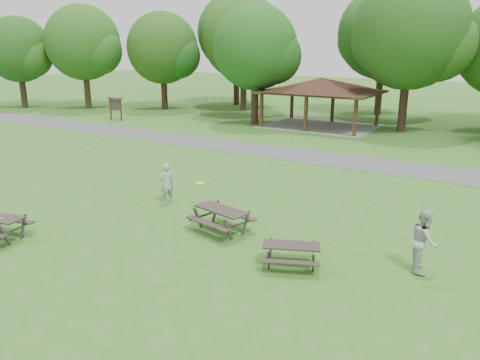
# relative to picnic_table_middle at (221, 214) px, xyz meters

# --- Properties ---
(ground) EXTENTS (160.00, 160.00, 0.00)m
(ground) POSITION_rel_picnic_table_middle_xyz_m (-1.43, -2.10, -0.62)
(ground) COLOR #2F621C
(ground) RESTS_ON ground
(asphalt_path) EXTENTS (120.00, 3.20, 0.02)m
(asphalt_path) POSITION_rel_picnic_table_middle_xyz_m (-1.43, 11.90, -0.61)
(asphalt_path) COLOR #48494B
(asphalt_path) RESTS_ON ground
(pavilion) EXTENTS (8.60, 7.01, 3.76)m
(pavilion) POSITION_rel_picnic_table_middle_xyz_m (-5.43, 21.90, 2.44)
(pavilion) COLOR #3D2716
(pavilion) RESTS_ON ground
(notice_board) EXTENTS (1.60, 0.30, 1.88)m
(notice_board) POSITION_rel_picnic_table_middle_xyz_m (-21.43, 15.90, 0.69)
(notice_board) COLOR #332112
(notice_board) RESTS_ON ground
(tree_row_a) EXTENTS (7.56, 7.20, 9.97)m
(tree_row_a) POSITION_rel_picnic_table_middle_xyz_m (-29.34, 19.93, 5.53)
(tree_row_a) COLOR #302215
(tree_row_a) RESTS_ON ground
(tree_row_b) EXTENTS (7.14, 6.80, 9.28)m
(tree_row_b) POSITION_rel_picnic_table_middle_xyz_m (-22.35, 23.43, 5.04)
(tree_row_b) COLOR black
(tree_row_b) RESTS_ON ground
(tree_row_c) EXTENTS (8.19, 7.80, 10.67)m
(tree_row_c) POSITION_rel_picnic_table_middle_xyz_m (-15.33, 26.93, 5.92)
(tree_row_c) COLOR #302115
(tree_row_c) RESTS_ON ground
(tree_row_d) EXTENTS (6.93, 6.60, 9.27)m
(tree_row_d) POSITION_rel_picnic_table_middle_xyz_m (-10.35, 20.43, 5.15)
(tree_row_d) COLOR black
(tree_row_d) RESTS_ON ground
(tree_row_e) EXTENTS (8.40, 8.00, 11.02)m
(tree_row_e) POSITION_rel_picnic_table_middle_xyz_m (0.67, 22.93, 6.16)
(tree_row_e) COLOR black
(tree_row_e) RESTS_ON ground
(tree_deep_a) EXTENTS (8.40, 8.00, 11.38)m
(tree_deep_a) POSITION_rel_picnic_table_middle_xyz_m (-18.33, 30.43, 6.51)
(tree_deep_a) COLOR black
(tree_deep_a) RESTS_ON ground
(tree_deep_b) EXTENTS (8.40, 8.00, 11.13)m
(tree_deep_b) POSITION_rel_picnic_table_middle_xyz_m (-3.33, 30.93, 6.26)
(tree_deep_b) COLOR black
(tree_deep_b) RESTS_ON ground
(tree_flank_left) EXTENTS (6.72, 6.40, 8.93)m
(tree_flank_left) POSITION_rel_picnic_table_middle_xyz_m (-35.35, 16.93, 4.90)
(tree_flank_left) COLOR black
(tree_flank_left) RESTS_ON ground
(picnic_table_middle) EXTENTS (2.23, 1.94, 0.84)m
(picnic_table_middle) POSITION_rel_picnic_table_middle_xyz_m (0.00, 0.00, 0.00)
(picnic_table_middle) COLOR #2C2320
(picnic_table_middle) RESTS_ON ground
(picnic_table_far) EXTENTS (2.00, 1.84, 0.70)m
(picnic_table_far) POSITION_rel_picnic_table_middle_xyz_m (3.18, -1.15, -0.10)
(picnic_table_far) COLOR #2B231F
(picnic_table_far) RESTS_ON ground
(frisbee_in_flight) EXTENTS (0.31, 0.31, 0.02)m
(frisbee_in_flight) POSITION_rel_picnic_table_middle_xyz_m (-1.76, 1.20, 0.54)
(frisbee_in_flight) COLOR yellow
(frisbee_in_flight) RESTS_ON ground
(frisbee_thrower) EXTENTS (0.61, 0.71, 1.66)m
(frisbee_thrower) POSITION_rel_picnic_table_middle_xyz_m (-3.53, 1.33, 0.21)
(frisbee_thrower) COLOR #A0A1A3
(frisbee_thrower) RESTS_ON ground
(frisbee_catcher) EXTENTS (0.92, 1.05, 1.82)m
(frisbee_catcher) POSITION_rel_picnic_table_middle_xyz_m (6.42, 0.57, 0.29)
(frisbee_catcher) COLOR #B0B0B3
(frisbee_catcher) RESTS_ON ground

